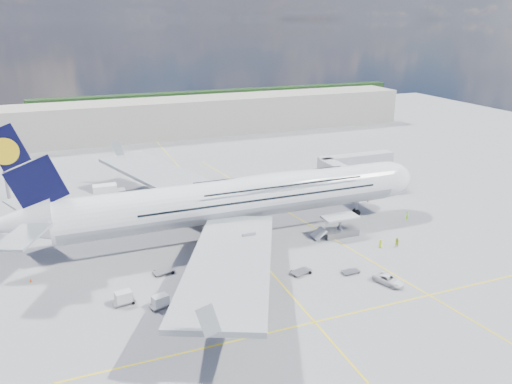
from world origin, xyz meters
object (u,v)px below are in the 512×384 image
object	(u,v)px
dolly_row_a	(124,297)
dolly_back	(160,301)
dolly_row_c	(230,293)
cargo_loader	(339,229)
cone_wing_right_inner	(181,282)
airliner	(239,198)
crew_wing	(211,290)
baggage_tug	(216,290)
cone_wing_left_outer	(123,196)
catering_truck_outer	(109,194)
cone_wing_left_inner	(157,203)
crew_nose	(407,216)
dolly_nose_near	(350,271)
crew_loader	(397,243)
jet_bridge	(350,166)
crew_van	(381,244)
service_van	(388,280)
catering_truck_inner	(137,209)
cone_nose	(368,201)
cone_tail	(31,280)
dolly_row_b	(164,271)
crew_tug	(232,273)
cone_wing_right_outer	(223,321)
dolly_nose_far	(301,271)

from	to	relation	value
dolly_row_a	dolly_back	bearing A→B (deg)	-40.01
dolly_row_a	dolly_row_c	distance (m)	14.62
cargo_loader	cone_wing_right_inner	xyz separation A→B (m)	(-30.58, -6.90, -1.01)
airliner	crew_wing	size ratio (longest dim) A/B	45.26
dolly_row_a	baggage_tug	world-z (taller)	dolly_row_a
cone_wing_left_outer	catering_truck_outer	bearing A→B (deg)	-141.19
cone_wing_right_inner	cone_wing_left_inner	bearing A→B (deg)	84.88
dolly_row_a	baggage_tug	xyz separation A→B (m)	(12.56, -2.15, -0.34)
catering_truck_outer	crew_wing	world-z (taller)	catering_truck_outer
dolly_row_c	crew_nose	world-z (taller)	crew_nose
dolly_nose_near	baggage_tug	distance (m)	21.13
dolly_row_c	crew_loader	xyz separation A→B (m)	(31.72, 5.28, 0.00)
crew_nose	jet_bridge	bearing A→B (deg)	73.28
airliner	crew_van	size ratio (longest dim) A/B	50.18
dolly_row_c	dolly_back	distance (m)	9.62
airliner	service_van	xyz separation A→B (m)	(14.50, -25.12, -6.22)
crew_wing	catering_truck_inner	bearing A→B (deg)	16.38
airliner	cone_nose	xyz separation A→B (m)	(31.29, 5.73, -6.59)
dolly_nose_near	cone_tail	bearing A→B (deg)	160.20
dolly_row_b	crew_tug	xyz separation A→B (m)	(9.35, -5.29, 0.50)
cone_tail	catering_truck_outer	bearing A→B (deg)	64.72
dolly_back	dolly_nose_near	world-z (taller)	dolly_back
crew_nose	cone_tail	distance (m)	67.30
service_van	cone_wing_right_outer	bearing A→B (deg)	160.95
jet_bridge	cone_nose	world-z (taller)	jet_bridge
dolly_row_c	cone_wing_right_inner	world-z (taller)	dolly_row_c
dolly_row_b	crew_tug	size ratio (longest dim) A/B	2.03
baggage_tug	cone_tail	size ratio (longest dim) A/B	4.85
baggage_tug	cone_wing_right_inner	world-z (taller)	baggage_tug
catering_truck_outer	cone_wing_right_inner	distance (m)	39.98
cone_nose	dolly_nose_far	bearing A→B (deg)	-139.57
crew_van	catering_truck_outer	bearing A→B (deg)	0.31
dolly_back	crew_loader	bearing A→B (deg)	-11.33
crew_tug	dolly_nose_near	bearing A→B (deg)	-18.47
jet_bridge	dolly_nose_near	size ratio (longest dim) A/B	6.93
cone_wing_right_inner	cone_wing_right_outer	bearing A→B (deg)	-77.47
baggage_tug	crew_tug	bearing A→B (deg)	29.54
dolly_row_c	cone_wing_right_outer	distance (m)	5.94
crew_tug	cone_tail	size ratio (longest dim) A/B	3.13
dolly_nose_far	cargo_loader	bearing A→B (deg)	21.02
cone_wing_left_outer	cone_wing_left_inner	bearing A→B (deg)	-47.94
crew_tug	crew_nose	bearing A→B (deg)	11.28
crew_nose	cone_wing_right_outer	xyz separation A→B (m)	(-43.97, -20.02, -0.69)
dolly_row_c	catering_truck_outer	bearing A→B (deg)	107.83
crew_tug	crew_van	bearing A→B (deg)	-0.52
catering_truck_inner	crew_nose	world-z (taller)	catering_truck_inner
cone_wing_left_outer	service_van	bearing A→B (deg)	-59.26
airliner	baggage_tug	size ratio (longest dim) A/B	29.86
dolly_row_a	dolly_row_c	xyz separation A→B (m)	(14.04, -4.08, -0.10)
service_van	cone_wing_left_outer	world-z (taller)	service_van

